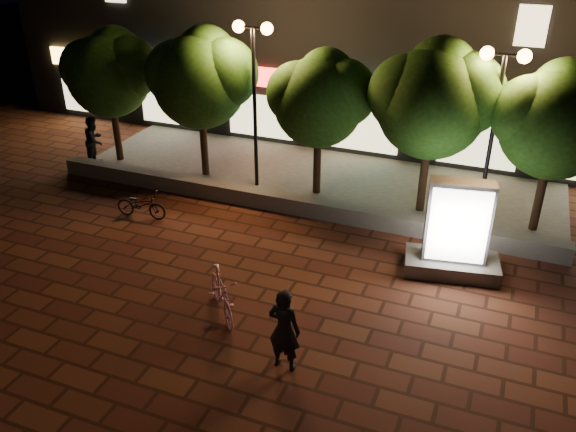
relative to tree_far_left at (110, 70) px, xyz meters
The scene contains 15 objects.
ground 9.43m from the tree_far_left, 38.18° to the right, with size 80.00×80.00×0.00m, color #54291A.
retaining_wall 7.72m from the tree_far_left, 11.89° to the right, with size 16.00×0.45×0.50m, color slate.
sidewalk 7.74m from the tree_far_left, ahead, with size 16.00×5.00×0.08m, color slate.
tree_far_left is the anchor object (origin of this frame).
tree_left 3.51m from the tree_far_left, ahead, with size 3.60×3.00×4.89m.
tree_mid 7.50m from the tree_far_left, ahead, with size 3.24×2.70×4.50m.
tree_right 10.81m from the tree_far_left, ahead, with size 3.72×3.10×5.07m.
tree_far_right 14.00m from the tree_far_left, ahead, with size 3.48×2.90×4.76m.
street_lamp_left 5.50m from the tree_far_left, ahead, with size 1.26×0.36×5.18m.
street_lamp_right 12.47m from the tree_far_left, ahead, with size 1.26×0.36×4.98m.
ad_kiosk 12.67m from the tree_far_left, 14.12° to the right, with size 2.46×1.53×2.49m.
scooter_pink 10.50m from the tree_far_left, 41.92° to the right, with size 0.53×1.87×1.12m, color #C47B94.
rider 12.51m from the tree_far_left, 39.52° to the right, with size 0.67×0.44×1.84m, color black.
scooter_parked 5.49m from the tree_far_left, 47.50° to the right, with size 0.55×1.57×0.83m, color black.
pedestrian 2.51m from the tree_far_left, 128.77° to the right, with size 0.84×0.65×1.72m, color black.
Camera 1 is at (5.96, -10.79, 8.24)m, focal length 36.87 mm.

